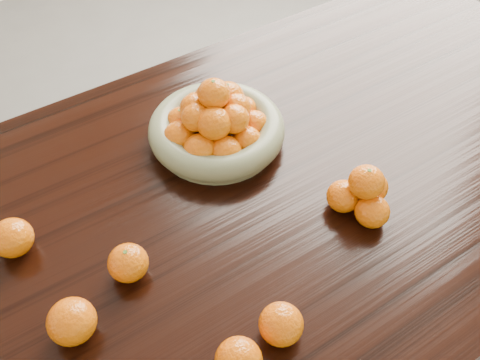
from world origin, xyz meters
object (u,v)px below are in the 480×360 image
fruit_bowl (216,125)px  orange_pyramid (363,194)px  dining_table (251,218)px  loose_orange_0 (128,263)px

fruit_bowl → orange_pyramid: bearing=-66.7°
dining_table → loose_orange_0: 0.32m
dining_table → fruit_bowl: bearing=83.5°
fruit_bowl → loose_orange_0: bearing=-146.0°
fruit_bowl → loose_orange_0: 0.38m
fruit_bowl → orange_pyramid: fruit_bowl is taller
orange_pyramid → fruit_bowl: bearing=113.3°
dining_table → orange_pyramid: orange_pyramid is taller
fruit_bowl → loose_orange_0: (-0.31, -0.21, -0.01)m
fruit_bowl → orange_pyramid: (0.14, -0.33, -0.00)m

